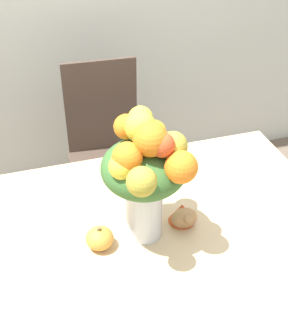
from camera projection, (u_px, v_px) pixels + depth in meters
dining_table at (141, 260)px, 1.72m from camera, size 1.58×1.16×0.76m
flower_vase at (145, 171)px, 1.55m from camera, size 0.29×0.36×0.49m
pumpkin at (100, 238)px, 1.65m from camera, size 0.10×0.10×0.09m
turkey_figurine at (183, 215)px, 1.75m from camera, size 0.10×0.14×0.08m
dining_chair_near_window at (107, 152)px, 2.60m from camera, size 0.44×0.44×1.01m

